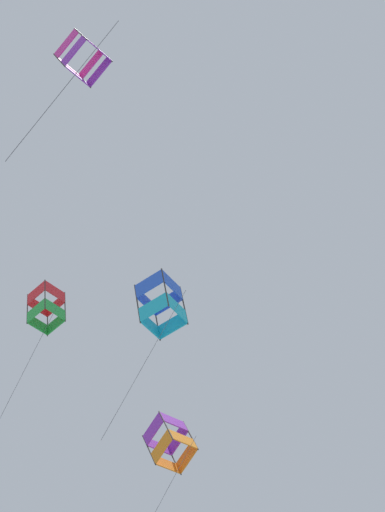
# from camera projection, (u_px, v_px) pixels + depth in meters

# --- Properties ---
(kite_box_near_right) EXTENTS (2.44, 1.94, 5.99)m
(kite_box_near_right) POSITION_uv_depth(u_px,v_px,m) (82.00, 58.00, 20.39)
(kite_box_near_right) COLOR #DB2D93
(kite_box_near_left) EXTENTS (3.05, 2.79, 7.07)m
(kite_box_near_left) POSITION_uv_depth(u_px,v_px,m) (161.00, 304.00, 29.10)
(kite_box_near_left) COLOR blue
(kite_box_mid_left) EXTENTS (3.31, 2.48, 6.26)m
(kite_box_mid_left) POSITION_uv_depth(u_px,v_px,m) (170.00, 443.00, 31.75)
(kite_box_mid_left) COLOR purple
(kite_box_highest) EXTENTS (2.10, 1.85, 6.50)m
(kite_box_highest) POSITION_uv_depth(u_px,v_px,m) (46.00, 308.00, 31.85)
(kite_box_highest) COLOR red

